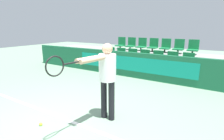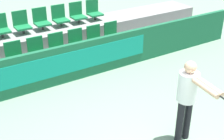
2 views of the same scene
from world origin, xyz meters
name	(u,v)px [view 2 (image 2 of 2)]	position (x,y,z in m)	size (l,w,h in m)	color
barrier_wall	(70,63)	(-0.01, 4.13, 0.50)	(11.16, 0.14, 1.00)	#19603D
bleacher_tier_front	(61,64)	(0.00, 4.75, 0.21)	(10.76, 1.09, 0.42)	gray
bleacher_tier_middle	(45,44)	(0.00, 5.84, 0.42)	(10.76, 1.09, 0.84)	gray
stadium_chair_1	(15,55)	(-1.15, 4.89, 0.69)	(0.42, 0.41, 0.61)	#333333
stadium_chair_2	(37,51)	(-0.57, 4.89, 0.69)	(0.42, 0.41, 0.61)	#333333
stadium_chair_3	(58,46)	(0.00, 4.89, 0.69)	(0.42, 0.41, 0.61)	#333333
stadium_chair_4	(77,42)	(0.57, 4.89, 0.69)	(0.42, 0.41, 0.61)	#333333
stadium_chair_5	(95,38)	(1.15, 4.89, 0.69)	(0.42, 0.41, 0.61)	#333333
stadium_chair_6	(112,34)	(1.72, 4.89, 0.69)	(0.42, 0.41, 0.61)	#333333
stadium_chair_8	(1,27)	(-1.15, 5.97, 1.11)	(0.42, 0.41, 0.61)	#333333
stadium_chair_9	(22,23)	(-0.57, 5.97, 1.11)	(0.42, 0.41, 0.61)	#333333
stadium_chair_10	(41,20)	(0.00, 5.97, 1.11)	(0.42, 0.41, 0.61)	#333333
stadium_chair_11	(60,17)	(0.57, 5.97, 1.11)	(0.42, 0.41, 0.61)	#333333
stadium_chair_12	(77,14)	(1.15, 5.97, 1.11)	(0.42, 0.41, 0.61)	#333333
stadium_chair_13	(94,11)	(1.72, 5.97, 1.11)	(0.42, 0.41, 0.61)	#333333
tennis_player	(189,94)	(0.77, 0.85, 1.03)	(0.37, 1.53, 1.64)	black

